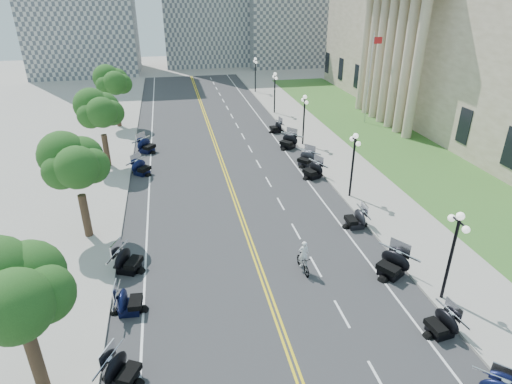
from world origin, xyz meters
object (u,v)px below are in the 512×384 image
bicycle (303,263)px  cyclist_rider (304,243)px  civic_building (487,40)px  motorcycle_n_3 (442,323)px  flagpole (369,80)px

bicycle → cyclist_rider: 1.35m
civic_building → bicycle: civic_building is taller
civic_building → bicycle: 40.49m
civic_building → motorcycle_n_3: bearing=-127.7°
flagpole → cyclist_rider: (-15.66, -26.27, -3.11)m
civic_building → bicycle: (-29.66, -26.27, -8.36)m
motorcycle_n_3 → flagpole: bearing=153.8°
motorcycle_n_3 → cyclist_rider: (-4.79, 5.88, 1.24)m
flagpole → motorcycle_n_3: flagpole is taller
bicycle → cyclist_rider: (0.00, 0.00, 1.35)m
motorcycle_n_3 → cyclist_rider: 7.69m
flagpole → cyclist_rider: bearing=-120.8°
cyclist_rider → bicycle: bearing=-0.0°
bicycle → cyclist_rider: cyclist_rider is taller
flagpole → motorcycle_n_3: (-10.87, -32.15, -4.35)m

